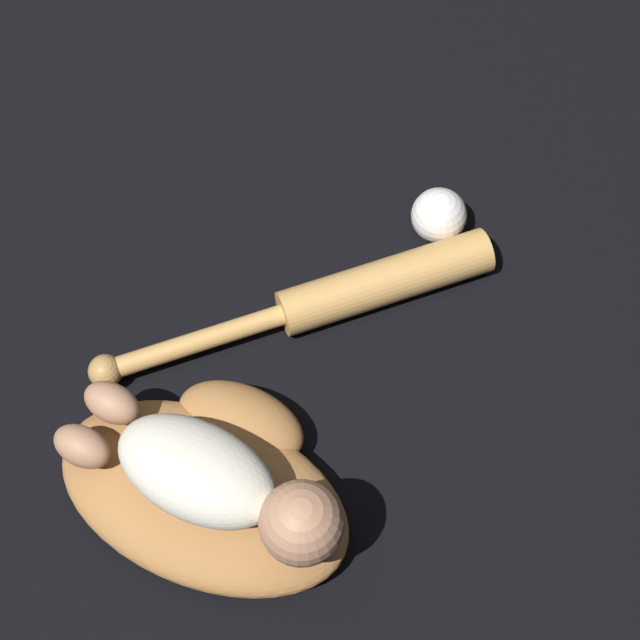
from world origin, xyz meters
TOP-DOWN VIEW (x-y plane):
  - ground_plane at (0.00, 0.00)m, footprint 6.00×6.00m
  - baseball_glove at (0.05, -0.01)m, footprint 0.36×0.26m
  - baby_figure at (0.07, -0.03)m, footprint 0.34×0.14m
  - baseball_bat at (0.11, 0.28)m, footprint 0.43×0.37m
  - baseball at (0.19, 0.43)m, footprint 0.07×0.07m

SIDE VIEW (x-z plane):
  - ground_plane at x=0.00m, z-range 0.00..0.00m
  - baseball_bat at x=0.11m, z-range 0.00..0.06m
  - baseball at x=0.19m, z-range 0.00..0.07m
  - baseball_glove at x=0.05m, z-range 0.00..0.07m
  - baby_figure at x=0.07m, z-range 0.07..0.16m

